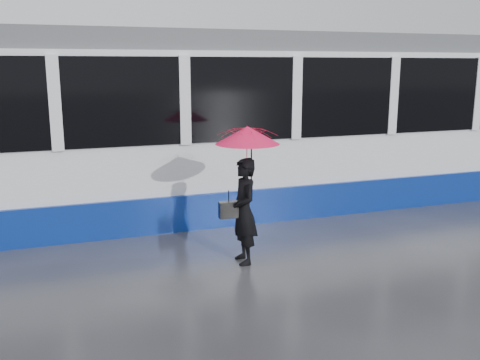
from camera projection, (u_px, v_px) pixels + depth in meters
name	position (u px, v px, depth m)	size (l,w,h in m)	color
ground	(202.00, 256.00, 7.92)	(90.00, 90.00, 0.00)	#29292E
rails	(166.00, 212.00, 10.22)	(34.00, 1.51, 0.02)	#3F3D38
tram	(196.00, 126.00, 10.08)	(26.00, 2.56, 3.35)	white
woman	(244.00, 211.00, 7.51)	(0.55, 0.36, 1.51)	black
umbrella	(247.00, 148.00, 7.33)	(0.91, 0.91, 1.02)	#F4144C
handbag	(229.00, 210.00, 7.45)	(0.27, 0.12, 0.41)	black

